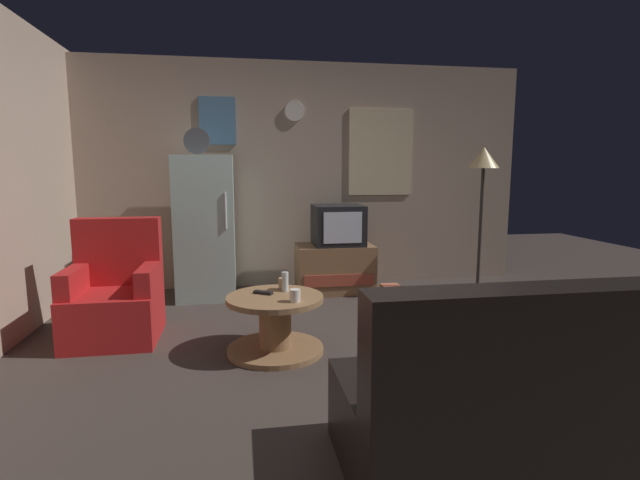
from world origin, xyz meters
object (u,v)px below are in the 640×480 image
(tv_stand, at_px, (335,268))
(coffee_table, at_px, (275,324))
(standing_lamp, at_px, (483,169))
(remote_control, at_px, (263,293))
(fridge, at_px, (205,227))
(book_stack, at_px, (390,288))
(wine_glass, at_px, (285,282))
(couch, at_px, (534,406))
(armchair, at_px, (115,297))
(crt_tv, at_px, (338,225))
(mug_ceramic_tan, at_px, (283,284))
(mug_ceramic_white, at_px, (295,296))

(tv_stand, xyz_separation_m, coffee_table, (-0.79, -1.69, -0.05))
(standing_lamp, distance_m, remote_control, 2.81)
(fridge, distance_m, book_stack, 2.11)
(wine_glass, relative_size, book_stack, 0.75)
(standing_lamp, relative_size, couch, 0.94)
(standing_lamp, height_order, armchair, standing_lamp)
(crt_tv, relative_size, standing_lamp, 0.34)
(fridge, xyz_separation_m, crt_tv, (1.43, -0.00, -0.01))
(fridge, distance_m, armchair, 1.40)
(tv_stand, distance_m, mug_ceramic_tan, 1.68)
(tv_stand, bearing_deg, mug_ceramic_white, -109.36)
(standing_lamp, bearing_deg, remote_control, -153.08)
(fridge, bearing_deg, remote_control, -72.26)
(tv_stand, relative_size, standing_lamp, 0.53)
(armchair, xyz_separation_m, book_stack, (2.63, 0.99, -0.29))
(tv_stand, relative_size, wine_glass, 5.60)
(tv_stand, bearing_deg, mug_ceramic_tan, -115.11)
(tv_stand, bearing_deg, remote_control, -118.18)
(armchair, bearing_deg, couch, -43.29)
(standing_lamp, relative_size, mug_ceramic_tan, 17.67)
(wine_glass, relative_size, couch, 0.09)
(book_stack, bearing_deg, crt_tv, 162.36)
(wine_glass, xyz_separation_m, mug_ceramic_tan, (-0.01, 0.06, -0.03))
(coffee_table, height_order, remote_control, remote_control)
(crt_tv, distance_m, mug_ceramic_white, 2.02)
(tv_stand, relative_size, book_stack, 4.21)
(book_stack, bearing_deg, mug_ceramic_white, -126.48)
(mug_ceramic_white, height_order, couch, couch)
(crt_tv, xyz_separation_m, remote_control, (-0.91, -1.62, -0.31))
(fridge, height_order, book_stack, fridge)
(wine_glass, bearing_deg, tv_stand, 65.95)
(crt_tv, relative_size, mug_ceramic_tan, 6.00)
(remote_control, xyz_separation_m, couch, (1.12, -1.69, -0.13))
(fridge, bearing_deg, mug_ceramic_tan, -65.66)
(fridge, xyz_separation_m, wine_glass, (0.69, -1.57, -0.25))
(standing_lamp, bearing_deg, couch, -113.35)
(crt_tv, height_order, remote_control, crt_tv)
(crt_tv, xyz_separation_m, mug_ceramic_white, (-0.70, -1.88, -0.27))
(mug_ceramic_tan, bearing_deg, fridge, 114.34)
(wine_glass, bearing_deg, mug_ceramic_white, -82.44)
(tv_stand, xyz_separation_m, mug_ceramic_tan, (-0.71, -1.51, 0.21))
(standing_lamp, relative_size, book_stack, 7.97)
(coffee_table, relative_size, wine_glass, 4.80)
(coffee_table, bearing_deg, tv_stand, 65.04)
(tv_stand, bearing_deg, standing_lamp, -15.64)
(crt_tv, bearing_deg, armchair, -150.71)
(tv_stand, xyz_separation_m, mug_ceramic_white, (-0.66, -1.88, 0.21))
(remote_control, bearing_deg, coffee_table, -6.37)
(remote_control, height_order, couch, couch)
(standing_lamp, distance_m, coffee_table, 2.86)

